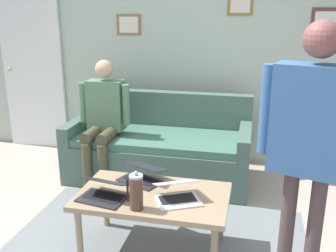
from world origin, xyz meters
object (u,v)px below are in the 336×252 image
Objects in this scene: interior_door at (33,70)px; laptop_right at (142,176)px; person_seated at (103,115)px; person_standing at (311,135)px; laptop_left at (177,194)px; laptop_center at (104,192)px; couch at (160,150)px; french_press at (136,192)px; coffee_table at (153,200)px.

interior_door reaches higher than laptop_right.
person_standing is at bearing 142.20° from person_seated.
person_seated is at bearing -48.98° from laptop_left.
interior_door is 2.78m from laptop_center.
couch is 1.17m from laptop_right.
french_press is (-0.09, 0.43, 0.08)m from laptop_right.
interior_door is 1.60× the size of person_seated.
french_press is at bearing 76.85° from coffee_table.
interior_door is 5.15× the size of laptop_left.
french_press is (0.05, 0.23, 0.18)m from coffee_table.
interior_door reaches higher than couch.
laptop_center is at bearing 9.61° from laptop_left.
interior_door is at bearing -18.26° from couch.
laptop_right is (-1.95, 1.74, -0.51)m from interior_door.
couch is 1.38m from coffee_table.
person_standing is at bearing 163.51° from coffee_table.
person_seated is (0.82, -1.12, 0.30)m from coffee_table.
french_press is (-0.23, 1.57, 0.30)m from couch.
french_press reaches higher than laptop_left.
person_seated is at bearing -60.27° from french_press.
coffee_table is (-2.10, 1.94, -0.60)m from interior_door.
french_press is 1.56m from person_seated.
french_press is 1.17m from person_standing.
laptop_left is at bearing -17.07° from person_standing.
laptop_left is at bearing -143.08° from french_press.
couch is at bearing -78.20° from coffee_table.
coffee_table is at bearing 137.20° from interior_door.
couch is 1.48m from laptop_left.
couch is 6.90× the size of french_press.
laptop_center is 0.30m from french_press.
person_seated is (1.01, -1.16, 0.21)m from laptop_left.
person_seated is at bearing -53.42° from laptop_right.
laptop_right reaches higher than coffee_table.
laptop_left is (-0.19, 0.05, 0.10)m from coffee_table.
laptop_left is at bearing 138.98° from interior_door.
interior_door is 2.92m from coffee_table.
laptop_right is at bearing -36.81° from laptop_left.
coffee_table is 1.24m from person_standing.
laptop_right is 1.46× the size of french_press.
interior_door is at bearing -32.93° from person_seated.
laptop_right is (-0.14, 1.14, 0.21)m from couch.
french_press is at bearing 36.92° from laptop_left.
person_seated is at bearing -68.32° from laptop_center.
laptop_left reaches higher than laptop_center.
person_standing is (-1.28, 1.64, 0.80)m from couch.
person_seated reaches higher than coffee_table.
interior_door reaches higher than laptop_left.
laptop_left is at bearing 108.69° from couch.
laptop_center is 0.92× the size of laptop_right.
interior_door reaches higher than coffee_table.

